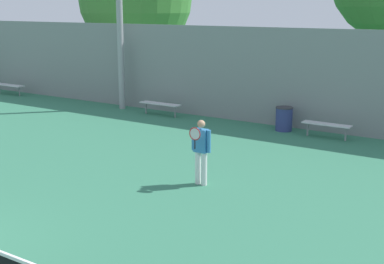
% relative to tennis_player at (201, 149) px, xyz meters
% --- Properties ---
extents(tennis_player, '(0.53, 0.40, 1.62)m').
position_rel_tennis_player_xyz_m(tennis_player, '(0.00, 0.00, 0.00)').
color(tennis_player, silver).
rests_on(tennis_player, ground_plane).
extents(bench_courtside_near, '(1.62, 0.40, 0.49)m').
position_rel_tennis_player_xyz_m(bench_courtside_near, '(0.94, 6.25, -0.46)').
color(bench_courtside_near, silver).
rests_on(bench_courtside_near, ground_plane).
extents(bench_courtside_far, '(1.81, 0.40, 0.49)m').
position_rel_tennis_player_xyz_m(bench_courtside_far, '(-5.90, 6.25, -0.45)').
color(bench_courtside_far, silver).
rests_on(bench_courtside_far, ground_plane).
extents(bench_adjacent_court, '(1.88, 0.40, 0.49)m').
position_rel_tennis_player_xyz_m(bench_adjacent_court, '(-15.18, 6.25, -0.45)').
color(bench_adjacent_court, silver).
rests_on(bench_adjacent_court, ground_plane).
extents(trash_bin, '(0.61, 0.61, 0.84)m').
position_rel_tennis_player_xyz_m(trash_bin, '(-0.69, 6.50, -0.48)').
color(trash_bin, navy).
rests_on(trash_bin, ground_plane).
extents(back_fence, '(34.52, 0.06, 3.54)m').
position_rel_tennis_player_xyz_m(back_fence, '(-2.11, 7.13, 0.87)').
color(back_fence, gray).
rests_on(back_fence, ground_plane).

